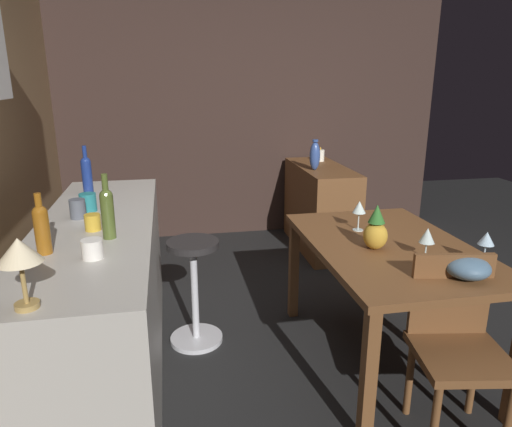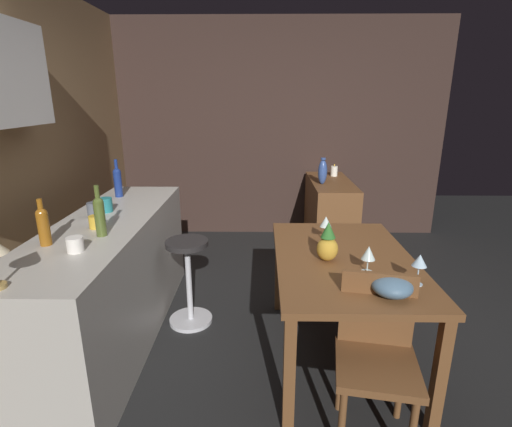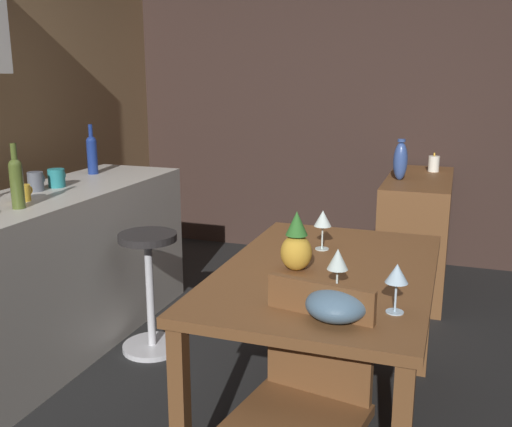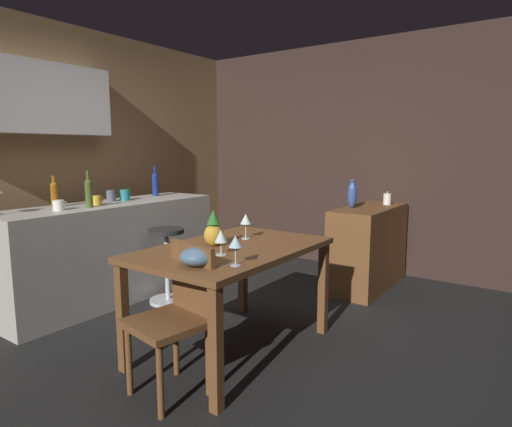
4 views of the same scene
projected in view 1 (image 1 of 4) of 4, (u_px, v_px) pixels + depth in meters
name	position (u px, v px, depth m)	size (l,w,h in m)	color
ground_plane	(346.00, 359.00, 2.81)	(9.00, 9.00, 0.00)	black
wall_side_right	(234.00, 111.00, 4.79)	(0.10, 4.40, 2.60)	#33231E
dining_table	(389.00, 258.00, 2.63)	(1.35, 0.86, 0.74)	brown
kitchen_counter	(103.00, 299.00, 2.60)	(2.10, 0.60, 0.90)	#B2ADA3
sideboard_cabinet	(320.00, 208.00, 4.55)	(1.10, 0.44, 0.82)	brown
chair_near_window	(456.00, 341.00, 2.14)	(0.46, 0.46, 0.86)	brown
bar_stool	(195.00, 289.00, 2.91)	(0.34, 0.34, 0.68)	#262323
wine_glass_left	(427.00, 236.00, 2.39)	(0.08, 0.08, 0.16)	silver
wine_glass_right	(359.00, 208.00, 2.81)	(0.08, 0.08, 0.18)	silver
wine_glass_center	(486.00, 239.00, 2.28)	(0.08, 0.08, 0.17)	silver
pineapple_centerpiece	(376.00, 230.00, 2.51)	(0.13, 0.13, 0.25)	gold
fruit_bowl	(467.00, 267.00, 2.16)	(0.21, 0.21, 0.10)	slate
wine_bottle_amber	(42.00, 227.00, 2.00)	(0.06, 0.06, 0.27)	#8C5114
wine_bottle_cobalt	(87.00, 173.00, 3.04)	(0.07, 0.07, 0.32)	navy
wine_bottle_olive	(107.00, 211.00, 2.19)	(0.06, 0.06, 0.31)	#475623
cup_slate	(78.00, 209.00, 2.53)	(0.12, 0.08, 0.11)	#515660
cup_mustard	(93.00, 222.00, 2.33)	(0.11, 0.08, 0.08)	gold
cup_teal	(88.00, 202.00, 2.66)	(0.13, 0.09, 0.10)	teal
cup_white	(92.00, 249.00, 1.97)	(0.12, 0.09, 0.08)	white
counter_lamp	(19.00, 255.00, 1.50)	(0.15, 0.15, 0.25)	#A58447
pillar_candle_tall	(320.00, 155.00, 4.70)	(0.08, 0.08, 0.14)	white
vase_ceramic_blue	(315.00, 156.00, 4.23)	(0.10, 0.10, 0.28)	#334C8C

